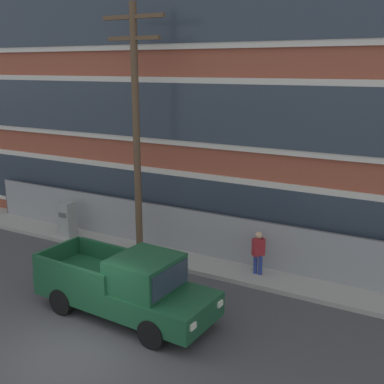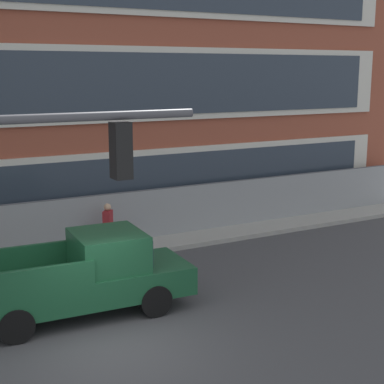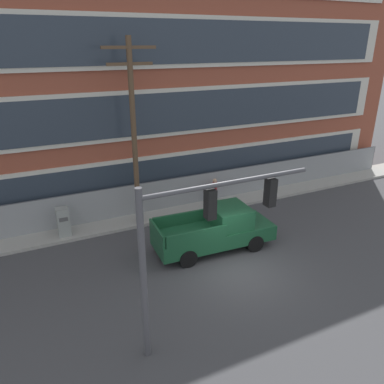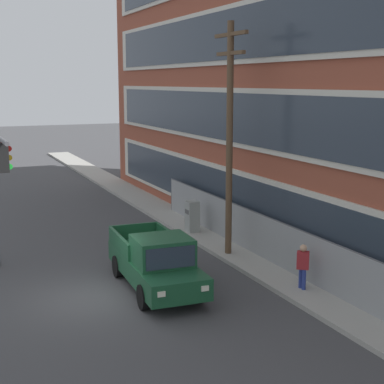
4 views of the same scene
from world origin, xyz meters
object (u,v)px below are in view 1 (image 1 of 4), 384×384
utility_pole_near_corner (136,124)px  electrical_cabinet (67,221)px  pickup_truck_dark_green (128,287)px  pedestrian_near_cabinet (258,252)px

utility_pole_near_corner → electrical_cabinet: 5.73m
utility_pole_near_corner → electrical_cabinet: size_ratio=5.79×
pickup_truck_dark_green → utility_pole_near_corner: size_ratio=0.61×
pickup_truck_dark_green → pedestrian_near_cabinet: size_ratio=3.35×
pickup_truck_dark_green → utility_pole_near_corner: bearing=121.5°
pedestrian_near_cabinet → utility_pole_near_corner: bearing=-175.8°
pickup_truck_dark_green → utility_pole_near_corner: utility_pole_near_corner is taller
electrical_cabinet → pedestrian_near_cabinet: size_ratio=0.95×
utility_pole_near_corner → pickup_truck_dark_green: bearing=-58.5°
utility_pole_near_corner → pedestrian_near_cabinet: 6.29m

